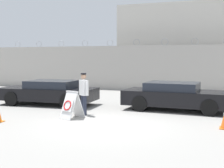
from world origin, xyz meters
TOP-DOWN VIEW (x-y plane):
  - ground_plane at (0.00, 0.00)m, footprint 90.00×90.00m
  - perimeter_wall at (0.00, 11.15)m, footprint 36.00×0.30m
  - building_block at (0.45, 15.53)m, footprint 8.95×5.13m
  - barricade_sign at (-1.63, 0.54)m, footprint 0.80×0.96m
  - security_guard at (-1.48, 1.34)m, footprint 0.51×0.61m
  - parked_car_front_coupe at (-4.24, 3.28)m, footprint 4.75×2.16m
  - parked_car_rear_sedan at (1.85, 3.68)m, footprint 4.67×2.17m

SIDE VIEW (x-z plane):
  - ground_plane at x=0.00m, z-range 0.00..0.00m
  - barricade_sign at x=-1.63m, z-range -0.01..1.03m
  - parked_car_front_coupe at x=-4.24m, z-range 0.02..1.20m
  - parked_car_rear_sedan at x=1.85m, z-range 0.02..1.23m
  - security_guard at x=-1.48m, z-range 0.08..1.76m
  - perimeter_wall at x=0.00m, z-range -0.22..3.35m
  - building_block at x=0.45m, z-range 0.00..6.29m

